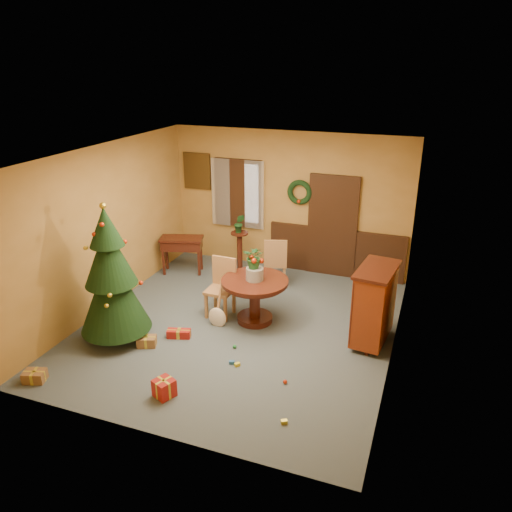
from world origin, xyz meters
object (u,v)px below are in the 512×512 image
at_px(writing_desk, 182,246).
at_px(sideboard, 374,303).
at_px(dining_table, 255,292).
at_px(christmas_tree, 111,278).
at_px(chair_near, 222,285).

relative_size(writing_desk, sideboard, 0.75).
height_order(dining_table, christmas_tree, christmas_tree).
bearing_deg(chair_near, sideboard, -1.07).
bearing_deg(sideboard, chair_near, 178.93).
bearing_deg(christmas_tree, chair_near, 47.95).
xyz_separation_m(christmas_tree, sideboard, (3.84, 1.32, -0.40)).
distance_m(chair_near, sideboard, 2.61).
height_order(dining_table, chair_near, chair_near).
height_order(chair_near, sideboard, sideboard).
bearing_deg(dining_table, sideboard, 0.36).
xyz_separation_m(dining_table, writing_desk, (-2.15, 1.44, 0.04)).
distance_m(chair_near, writing_desk, 2.05).
relative_size(dining_table, writing_desk, 1.18).
bearing_deg(writing_desk, dining_table, -33.80).
height_order(christmas_tree, sideboard, christmas_tree).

